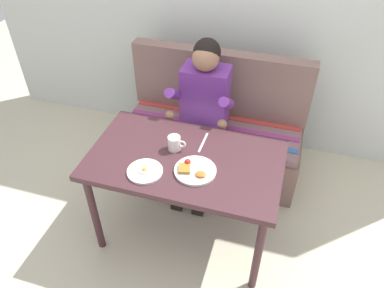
{
  "coord_description": "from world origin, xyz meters",
  "views": [
    {
      "loc": [
        0.53,
        -1.61,
        2.26
      ],
      "look_at": [
        0.0,
        0.15,
        0.72
      ],
      "focal_mm": 34.6,
      "sensor_mm": 36.0,
      "label": 1
    }
  ],
  "objects": [
    {
      "name": "ground_plane",
      "position": [
        0.0,
        0.0,
        0.0
      ],
      "size": [
        8.0,
        8.0,
        0.0
      ],
      "primitive_type": "plane",
      "color": "beige"
    },
    {
      "name": "table",
      "position": [
        0.0,
        0.0,
        0.65
      ],
      "size": [
        1.2,
        0.7,
        0.73
      ],
      "color": "#3F2328",
      "rests_on": "ground"
    },
    {
      "name": "plate_breakfast",
      "position": [
        0.09,
        -0.1,
        0.74
      ],
      "size": [
        0.25,
        0.25,
        0.05
      ],
      "color": "white",
      "rests_on": "table"
    },
    {
      "name": "plate_eggs",
      "position": [
        -0.19,
        -0.19,
        0.74
      ],
      "size": [
        0.21,
        0.21,
        0.04
      ],
      "color": "white",
      "rests_on": "table"
    },
    {
      "name": "knife",
      "position": [
        0.07,
        0.17,
        0.73
      ],
      "size": [
        0.02,
        0.2,
        0.0
      ],
      "primitive_type": "cube",
      "rotation": [
        0.0,
        0.0,
        -0.02
      ],
      "color": "silver",
      "rests_on": "table"
    },
    {
      "name": "couch",
      "position": [
        0.0,
        0.76,
        0.33
      ],
      "size": [
        1.44,
        0.56,
        1.0
      ],
      "color": "#7C5D56",
      "rests_on": "ground"
    },
    {
      "name": "coffee_mug",
      "position": [
        -0.09,
        0.06,
        0.78
      ],
      "size": [
        0.12,
        0.08,
        0.1
      ],
      "color": "white",
      "rests_on": "table"
    },
    {
      "name": "person",
      "position": [
        -0.05,
        0.59,
        0.74
      ],
      "size": [
        0.45,
        0.61,
        1.21
      ],
      "color": "#6D318E",
      "rests_on": "ground"
    }
  ]
}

